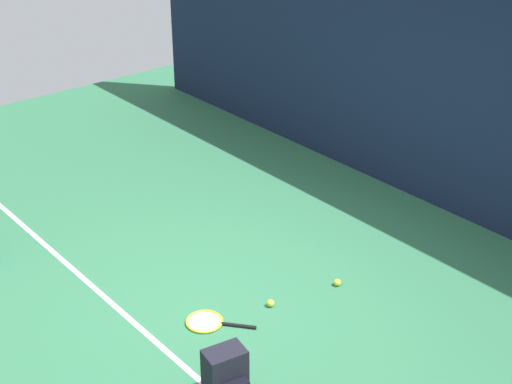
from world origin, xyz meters
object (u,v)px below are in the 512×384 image
backpack (226,377)px  tennis_ball_by_fence (270,303)px  tennis_ball_near_player (337,282)px  tennis_racket (208,322)px

backpack → tennis_ball_by_fence: backpack is taller
backpack → tennis_ball_near_player: (-0.52, 1.70, -0.18)m
backpack → tennis_ball_near_player: bearing=27.5°
tennis_racket → tennis_ball_near_player: 1.29m
tennis_racket → tennis_ball_near_player: tennis_ball_near_player is taller
tennis_ball_near_player → tennis_ball_by_fence: size_ratio=1.00×
tennis_racket → backpack: size_ratio=1.34×
tennis_ball_near_player → tennis_ball_by_fence: bearing=-102.4°
tennis_racket → backpack: backpack is taller
backpack → tennis_racket: bearing=72.1°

